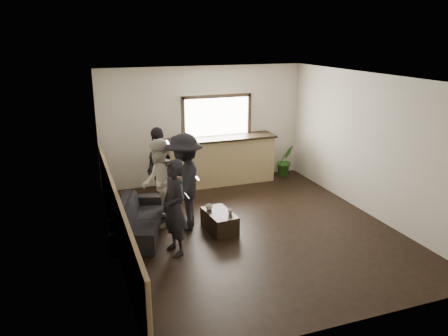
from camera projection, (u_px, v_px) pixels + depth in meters
name	position (u px, v px, depth m)	size (l,w,h in m)	color
ground	(253.00, 228.00, 8.22)	(5.00, 6.00, 0.01)	black
room_shell	(215.00, 157.00, 7.55)	(5.01, 6.01, 2.80)	silver
bar_counter	(220.00, 158.00, 10.55)	(2.70, 0.68, 2.13)	tan
sofa	(139.00, 218.00, 7.99)	(1.95, 0.76, 0.57)	black
coffee_table	(219.00, 221.00, 8.11)	(0.44, 0.80, 0.36)	black
cup_a	(209.00, 207.00, 8.16)	(0.12, 0.12, 0.10)	silver
cup_b	(230.00, 211.00, 7.98)	(0.10, 0.10, 0.09)	silver
potted_plant	(285.00, 161.00, 11.14)	(0.45, 0.36, 0.81)	#2D6623
person_a	(174.00, 208.00, 7.09)	(0.52, 0.66, 1.61)	black
person_b	(159.00, 183.00, 8.15)	(0.76, 0.91, 1.67)	beige
person_c	(185.00, 182.00, 7.99)	(1.11, 1.35, 1.82)	black
person_d	(159.00, 165.00, 9.26)	(0.91, 1.03, 1.67)	black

